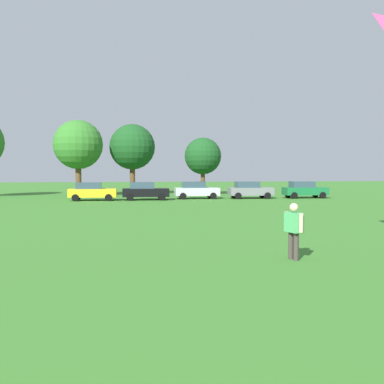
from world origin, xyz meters
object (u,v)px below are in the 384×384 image
tree_right (132,147)px  tree_far_right (203,156)px  adult_bystander (294,226)px  parked_car_silver_2 (196,190)px  parked_car_black_1 (145,191)px  parked_car_yellow_0 (92,191)px  parked_car_green_4 (304,190)px  parked_car_gray_3 (250,190)px  tree_left (78,145)px

tree_right → tree_far_right: (7.92, -1.01, -1.02)m
adult_bystander → parked_car_silver_2: 30.13m
parked_car_black_1 → adult_bystander: bearing=-82.6°
parked_car_yellow_0 → parked_car_silver_2: size_ratio=1.00×
parked_car_silver_2 → tree_right: bearing=127.5°
adult_bystander → parked_car_yellow_0: (-8.62, 28.74, -0.19)m
parked_car_silver_2 → parked_car_green_4: (10.91, -0.34, 0.00)m
parked_car_gray_3 → adult_bystander: bearing=-102.4°
parked_car_gray_3 → tree_far_right: size_ratio=0.66×
parked_car_yellow_0 → parked_car_black_1: (4.84, 0.16, 0.00)m
adult_bystander → tree_far_right: tree_far_right is taller
parked_car_green_4 → tree_left: (-22.73, 5.73, 4.60)m
parked_car_silver_2 → tree_far_right: 8.01m
parked_car_silver_2 → tree_left: (-11.82, 5.39, 4.60)m
parked_car_gray_3 → parked_car_yellow_0: bearing=-175.9°
tree_right → tree_far_right: bearing=-7.3°
tree_left → tree_right: tree_left is taller
parked_car_yellow_0 → tree_far_right: tree_far_right is taller
parked_car_silver_2 → parked_car_black_1: bearing=-166.4°
parked_car_black_1 → parked_car_silver_2: (5.01, 1.21, 0.00)m
parked_car_silver_2 → parked_car_gray_3: 5.31m
tree_far_right → adult_bystander: bearing=-94.6°
parked_car_gray_3 → tree_far_right: (-3.53, 7.27, 3.52)m
parked_car_yellow_0 → parked_car_gray_3: bearing=4.1°
parked_car_silver_2 → tree_far_right: bearing=75.7°
parked_car_green_4 → tree_right: bearing=154.0°
parked_car_black_1 → parked_car_silver_2: size_ratio=1.00×
adult_bystander → parked_car_gray_3: 30.53m
parked_car_green_4 → tree_far_right: size_ratio=0.66×
tree_left → tree_far_right: bearing=6.7°
adult_bystander → tree_left: size_ratio=0.22×
parked_car_black_1 → parked_car_silver_2: bearing=13.6°
tree_right → tree_left: bearing=-155.4°
parked_car_silver_2 → tree_far_right: (1.77, 6.98, 3.52)m
parked_car_gray_3 → parked_car_green_4: (5.61, -0.05, 0.00)m
parked_car_silver_2 → parked_car_green_4: same height
adult_bystander → tree_right: size_ratio=0.22×
parked_car_yellow_0 → tree_right: tree_right is taller
parked_car_green_4 → tree_right: size_ratio=0.54×
parked_car_gray_3 → tree_right: bearing=144.1°
parked_car_yellow_0 → tree_left: (-1.97, 6.76, 4.60)m
parked_car_yellow_0 → tree_right: bearing=68.4°
tree_right → parked_car_green_4: bearing=-26.0°
adult_bystander → tree_far_right: size_ratio=0.27×
adult_bystander → tree_far_right: (3.01, 37.09, 3.33)m
adult_bystander → parked_car_black_1: adult_bystander is taller
parked_car_yellow_0 → tree_right: 11.04m
parked_car_silver_2 → tree_right: tree_right is taller
parked_car_yellow_0 → tree_right: (3.71, 9.36, 4.54)m
adult_bystander → parked_car_silver_2: adult_bystander is taller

